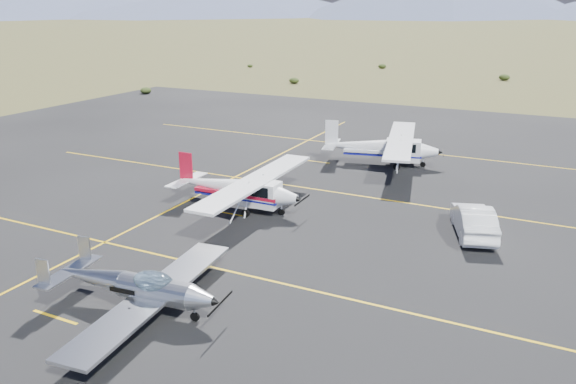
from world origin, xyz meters
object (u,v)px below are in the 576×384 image
Objects in this scene: aircraft_plain at (383,146)px; sedan at (474,220)px; aircraft_low_wing at (138,287)px; aircraft_cessna at (238,187)px.

aircraft_plain reaches higher than sedan.
aircraft_cessna reaches higher than aircraft_low_wing.
aircraft_cessna is at bearing -9.95° from sedan.
aircraft_cessna is 11.48m from sedan.
sedan is at bearing 7.39° from aircraft_cessna.
aircraft_cessna reaches higher than sedan.
aircraft_low_wing is 10.47m from aircraft_cessna.
aircraft_plain is at bearing 79.08° from aircraft_low_wing.
aircraft_low_wing is 0.84× the size of aircraft_cessna.
sedan is (7.21, -9.65, -0.52)m from aircraft_plain.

